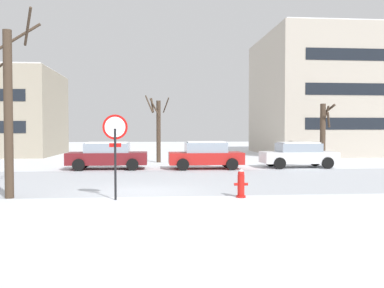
{
  "coord_description": "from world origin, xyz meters",
  "views": [
    {
      "loc": [
        0.42,
        -14.34,
        2.15
      ],
      "look_at": [
        2.18,
        5.13,
        1.48
      ],
      "focal_mm": 39.04,
      "sensor_mm": 36.0,
      "label": 1
    }
  ],
  "objects_px": {
    "parked_car_red": "(206,155)",
    "parked_car_white": "(298,155)",
    "fire_hydrant": "(241,183)",
    "parked_car_maroon": "(108,155)",
    "stop_sign": "(115,140)"
  },
  "relations": [
    {
      "from": "parked_car_red",
      "to": "parked_car_white",
      "type": "height_order",
      "value": "parked_car_red"
    },
    {
      "from": "fire_hydrant",
      "to": "parked_car_white",
      "type": "height_order",
      "value": "parked_car_white"
    },
    {
      "from": "fire_hydrant",
      "to": "parked_car_maroon",
      "type": "height_order",
      "value": "parked_car_maroon"
    },
    {
      "from": "fire_hydrant",
      "to": "stop_sign",
      "type": "bearing_deg",
      "value": -177.86
    },
    {
      "from": "fire_hydrant",
      "to": "parked_car_white",
      "type": "bearing_deg",
      "value": 61.66
    },
    {
      "from": "stop_sign",
      "to": "parked_car_white",
      "type": "height_order",
      "value": "stop_sign"
    },
    {
      "from": "stop_sign",
      "to": "fire_hydrant",
      "type": "distance_m",
      "value": 4.16
    },
    {
      "from": "fire_hydrant",
      "to": "parked_car_maroon",
      "type": "distance_m",
      "value": 11.34
    },
    {
      "from": "parked_car_red",
      "to": "parked_car_white",
      "type": "relative_size",
      "value": 0.97
    },
    {
      "from": "stop_sign",
      "to": "parked_car_maroon",
      "type": "bearing_deg",
      "value": 97.58
    },
    {
      "from": "stop_sign",
      "to": "parked_car_white",
      "type": "xyz_separation_m",
      "value": [
        9.34,
        10.2,
        -1.09
      ]
    },
    {
      "from": "stop_sign",
      "to": "parked_car_white",
      "type": "distance_m",
      "value": 13.88
    },
    {
      "from": "stop_sign",
      "to": "parked_car_white",
      "type": "relative_size",
      "value": 0.63
    },
    {
      "from": "stop_sign",
      "to": "parked_car_red",
      "type": "height_order",
      "value": "stop_sign"
    },
    {
      "from": "parked_car_red",
      "to": "parked_car_maroon",
      "type": "bearing_deg",
      "value": 176.92
    }
  ]
}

